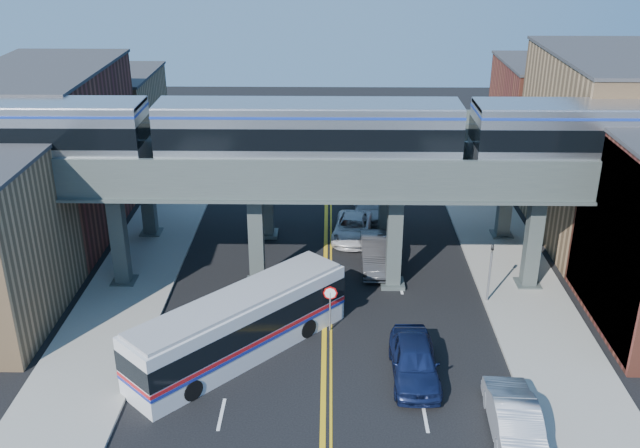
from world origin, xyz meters
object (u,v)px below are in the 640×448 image
at_px(car_lane_a, 414,361).
at_px(car_lane_c, 352,228).
at_px(car_lane_b, 377,253).
at_px(car_lane_d, 369,206).
at_px(traffic_signal, 490,267).
at_px(stop_sign, 330,301).
at_px(car_parked_curb, 513,414).
at_px(transit_train, 308,132).
at_px(transit_bus, 240,326).

height_order(car_lane_a, car_lane_c, car_lane_a).
height_order(car_lane_b, car_lane_d, car_lane_b).
height_order(traffic_signal, car_lane_d, traffic_signal).
bearing_deg(car_lane_a, traffic_signal, 55.56).
xyz_separation_m(car_lane_c, car_lane_d, (1.31, 3.70, 0.08)).
relative_size(traffic_signal, car_lane_a, 0.75).
relative_size(stop_sign, car_lane_c, 0.50).
bearing_deg(traffic_signal, car_lane_c, 130.46).
bearing_deg(car_parked_curb, stop_sign, -42.82).
bearing_deg(transit_train, car_lane_a, -60.10).
bearing_deg(car_lane_a, transit_bus, 167.95).
relative_size(transit_train, car_parked_curb, 9.50).
relative_size(transit_train, stop_sign, 19.28).
xyz_separation_m(transit_train, car_lane_d, (4.04, 10.38, -8.59)).
bearing_deg(car_lane_c, transit_bus, -105.76).
distance_m(traffic_signal, car_lane_c, 11.51).
xyz_separation_m(transit_train, traffic_signal, (10.13, -2.00, -7.11)).
relative_size(car_lane_d, car_parked_curb, 1.05).
distance_m(transit_bus, car_parked_curb, 13.45).
bearing_deg(car_lane_b, car_lane_a, -84.64).
distance_m(transit_bus, car_lane_d, 19.10).
distance_m(stop_sign, car_lane_b, 8.04).
bearing_deg(transit_bus, transit_train, 19.93).
bearing_deg(transit_bus, car_parked_curb, -70.89).
xyz_separation_m(stop_sign, car_parked_curb, (7.76, -7.87, -0.88)).
bearing_deg(car_lane_a, car_lane_d, 93.69).
distance_m(car_lane_a, car_lane_c, 15.97).
height_order(transit_train, transit_bus, transit_train).
height_order(stop_sign, car_parked_curb, stop_sign).
bearing_deg(car_parked_curb, transit_train, -52.47).
distance_m(car_lane_b, car_lane_d, 7.93).
height_order(car_lane_b, car_parked_curb, car_lane_b).
bearing_deg(car_lane_c, traffic_signal, -42.21).
xyz_separation_m(stop_sign, traffic_signal, (8.90, 3.00, 0.54)).
bearing_deg(car_lane_d, car_lane_c, -108.04).
xyz_separation_m(stop_sign, car_lane_b, (2.91, 7.45, -0.84)).
relative_size(car_lane_a, car_parked_curb, 1.02).
bearing_deg(car_lane_b, car_lane_c, 108.45).
relative_size(transit_train, traffic_signal, 12.37).
xyz_separation_m(stop_sign, car_lane_d, (2.81, 15.38, -0.94)).
distance_m(transit_train, car_lane_a, 13.49).
relative_size(car_lane_a, car_lane_d, 0.97).
xyz_separation_m(transit_train, stop_sign, (1.23, -5.00, -7.65)).
height_order(transit_bus, car_lane_b, transit_bus).
distance_m(car_lane_b, car_lane_c, 4.46).
distance_m(stop_sign, car_lane_c, 11.82).
bearing_deg(car_parked_curb, car_lane_c, -69.66).
distance_m(transit_train, car_parked_curb, 17.87).
height_order(transit_train, traffic_signal, transit_train).
distance_m(stop_sign, car_parked_curb, 11.09).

